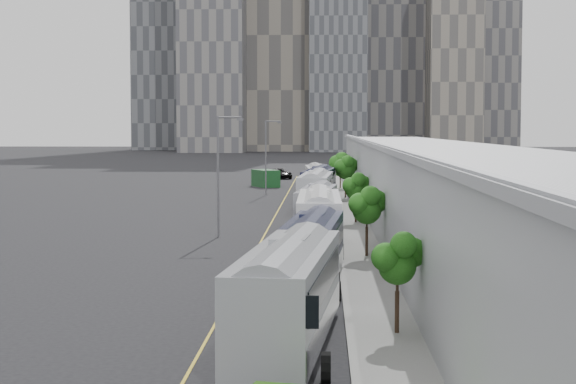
{
  "coord_description": "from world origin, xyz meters",
  "views": [
    {
      "loc": [
        3.08,
        -30.32,
        8.31
      ],
      "look_at": [
        0.12,
        49.31,
        3.0
      ],
      "focal_mm": 60.0,
      "sensor_mm": 36.0,
      "label": 1
    }
  ],
  "objects_px": {
    "bus_1": "(312,256)",
    "bus_3": "(317,210)",
    "bus_0": "(289,303)",
    "street_lamp_far": "(267,152)",
    "bus_2": "(319,226)",
    "street_lamp_near": "(220,168)",
    "shipping_container": "(266,178)",
    "bus_4": "(316,195)",
    "bus_5": "(319,187)",
    "bus_6": "(317,181)",
    "suv": "(280,174)"
  },
  "relations": [
    {
      "from": "bus_1",
      "to": "bus_3",
      "type": "height_order",
      "value": "bus_1"
    },
    {
      "from": "bus_1",
      "to": "street_lamp_far",
      "type": "distance_m",
      "value": 68.06
    },
    {
      "from": "bus_1",
      "to": "bus_3",
      "type": "relative_size",
      "value": 1.02
    },
    {
      "from": "bus_2",
      "to": "shipping_container",
      "type": "relative_size",
      "value": 2.61
    },
    {
      "from": "bus_1",
      "to": "shipping_container",
      "type": "distance_m",
      "value": 85.61
    },
    {
      "from": "bus_0",
      "to": "street_lamp_far",
      "type": "distance_m",
      "value": 82.44
    },
    {
      "from": "bus_3",
      "to": "bus_1",
      "type": "bearing_deg",
      "value": -85.34
    },
    {
      "from": "bus_6",
      "to": "shipping_container",
      "type": "height_order",
      "value": "bus_6"
    },
    {
      "from": "bus_4",
      "to": "suv",
      "type": "height_order",
      "value": "bus_4"
    },
    {
      "from": "bus_0",
      "to": "suv",
      "type": "relative_size",
      "value": 2.31
    },
    {
      "from": "bus_3",
      "to": "bus_5",
      "type": "relative_size",
      "value": 0.92
    },
    {
      "from": "bus_1",
      "to": "suv",
      "type": "xyz_separation_m",
      "value": [
        -6.59,
        106.85,
        -0.73
      ]
    },
    {
      "from": "bus_0",
      "to": "street_lamp_far",
      "type": "bearing_deg",
      "value": 99.04
    },
    {
      "from": "bus_5",
      "to": "street_lamp_near",
      "type": "relative_size",
      "value": 1.5
    },
    {
      "from": "bus_2",
      "to": "bus_1",
      "type": "bearing_deg",
      "value": -91.36
    },
    {
      "from": "shipping_container",
      "to": "bus_5",
      "type": "bearing_deg",
      "value": -98.23
    },
    {
      "from": "bus_2",
      "to": "bus_3",
      "type": "relative_size",
      "value": 1.1
    },
    {
      "from": "street_lamp_near",
      "to": "street_lamp_far",
      "type": "height_order",
      "value": "street_lamp_far"
    },
    {
      "from": "bus_0",
      "to": "street_lamp_near",
      "type": "relative_size",
      "value": 1.53
    },
    {
      "from": "bus_3",
      "to": "street_lamp_far",
      "type": "height_order",
      "value": "street_lamp_far"
    },
    {
      "from": "shipping_container",
      "to": "suv",
      "type": "relative_size",
      "value": 0.88
    },
    {
      "from": "bus_4",
      "to": "shipping_container",
      "type": "distance_m",
      "value": 42.28
    },
    {
      "from": "bus_4",
      "to": "suv",
      "type": "relative_size",
      "value": 2.32
    },
    {
      "from": "shipping_container",
      "to": "street_lamp_far",
      "type": "bearing_deg",
      "value": -109.37
    },
    {
      "from": "bus_3",
      "to": "bus_6",
      "type": "distance_m",
      "value": 42.89
    },
    {
      "from": "bus_5",
      "to": "street_lamp_near",
      "type": "height_order",
      "value": "street_lamp_near"
    },
    {
      "from": "bus_1",
      "to": "shipping_container",
      "type": "xyz_separation_m",
      "value": [
        -7.63,
        85.27,
        -0.37
      ]
    },
    {
      "from": "bus_5",
      "to": "suv",
      "type": "height_order",
      "value": "bus_5"
    },
    {
      "from": "bus_3",
      "to": "street_lamp_far",
      "type": "bearing_deg",
      "value": 103.95
    },
    {
      "from": "bus_2",
      "to": "bus_4",
      "type": "relative_size",
      "value": 0.99
    },
    {
      "from": "bus_2",
      "to": "street_lamp_near",
      "type": "bearing_deg",
      "value": 133.63
    },
    {
      "from": "bus_3",
      "to": "street_lamp_far",
      "type": "distance_m",
      "value": 39.82
    },
    {
      "from": "bus_0",
      "to": "street_lamp_near",
      "type": "xyz_separation_m",
      "value": [
        -6.52,
        36.76,
        3.58
      ]
    },
    {
      "from": "bus_3",
      "to": "bus_5",
      "type": "xyz_separation_m",
      "value": [
        0.04,
        28.61,
        0.14
      ]
    },
    {
      "from": "shipping_container",
      "to": "suv",
      "type": "distance_m",
      "value": 21.61
    },
    {
      "from": "bus_5",
      "to": "shipping_container",
      "type": "bearing_deg",
      "value": 110.57
    },
    {
      "from": "bus_4",
      "to": "street_lamp_near",
      "type": "relative_size",
      "value": 1.54
    },
    {
      "from": "shipping_container",
      "to": "bus_3",
      "type": "bearing_deg",
      "value": -105.84
    },
    {
      "from": "bus_1",
      "to": "shipping_container",
      "type": "height_order",
      "value": "bus_1"
    },
    {
      "from": "bus_2",
      "to": "street_lamp_near",
      "type": "xyz_separation_m",
      "value": [
        -7.54,
        7.86,
        3.58
      ]
    },
    {
      "from": "bus_2",
      "to": "shipping_container",
      "type": "height_order",
      "value": "bus_2"
    },
    {
      "from": "street_lamp_near",
      "to": "bus_0",
      "type": "bearing_deg",
      "value": -79.94
    },
    {
      "from": "bus_4",
      "to": "street_lamp_near",
      "type": "distance_m",
      "value": 22.82
    },
    {
      "from": "bus_1",
      "to": "bus_2",
      "type": "xyz_separation_m",
      "value": [
        0.29,
        14.4,
        0.15
      ]
    },
    {
      "from": "bus_3",
      "to": "bus_4",
      "type": "bearing_deg",
      "value": 95.46
    },
    {
      "from": "shipping_container",
      "to": "bus_0",
      "type": "bearing_deg",
      "value": -109.56
    },
    {
      "from": "street_lamp_far",
      "to": "street_lamp_near",
      "type": "bearing_deg",
      "value": -91.13
    },
    {
      "from": "shipping_container",
      "to": "bus_6",
      "type": "bearing_deg",
      "value": -85.62
    },
    {
      "from": "bus_1",
      "to": "bus_4",
      "type": "height_order",
      "value": "bus_4"
    },
    {
      "from": "bus_3",
      "to": "shipping_container",
      "type": "height_order",
      "value": "bus_3"
    }
  ]
}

